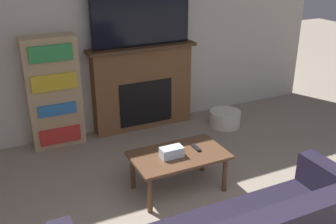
# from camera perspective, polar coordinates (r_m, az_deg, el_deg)

# --- Properties ---
(wall_back) EXTENTS (6.11, 0.06, 2.70)m
(wall_back) POSITION_cam_1_polar(r_m,az_deg,el_deg) (5.05, -7.89, 12.03)
(wall_back) COLOR beige
(wall_back) RESTS_ON ground_plane
(fireplace) EXTENTS (1.43, 0.28, 1.12)m
(fireplace) POSITION_cam_1_polar(r_m,az_deg,el_deg) (5.23, -3.70, 3.64)
(fireplace) COLOR brown
(fireplace) RESTS_ON ground_plane
(tv) EXTENTS (1.30, 0.03, 0.81)m
(tv) POSITION_cam_1_polar(r_m,az_deg,el_deg) (4.97, -3.90, 14.06)
(tv) COLOR black
(tv) RESTS_ON fireplace
(coffee_table) EXTENTS (0.93, 0.56, 0.41)m
(coffee_table) POSITION_cam_1_polar(r_m,az_deg,el_deg) (3.91, 1.56, -6.79)
(coffee_table) COLOR brown
(coffee_table) RESTS_ON ground_plane
(tissue_box) EXTENTS (0.22, 0.12, 0.10)m
(tissue_box) POSITION_cam_1_polar(r_m,az_deg,el_deg) (3.81, 0.54, -5.84)
(tissue_box) COLOR silver
(tissue_box) RESTS_ON coffee_table
(remote_control) EXTENTS (0.04, 0.15, 0.02)m
(remote_control) POSITION_cam_1_polar(r_m,az_deg,el_deg) (3.98, 4.07, -5.18)
(remote_control) COLOR black
(remote_control) RESTS_ON coffee_table
(bookshelf) EXTENTS (0.62, 0.29, 1.36)m
(bookshelf) POSITION_cam_1_polar(r_m,az_deg,el_deg) (4.88, -16.25, 2.75)
(bookshelf) COLOR tan
(bookshelf) RESTS_ON ground_plane
(storage_basket) EXTENTS (0.42, 0.42, 0.21)m
(storage_basket) POSITION_cam_1_polar(r_m,az_deg,el_deg) (5.45, 8.28, -0.92)
(storage_basket) COLOR silver
(storage_basket) RESTS_ON ground_plane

